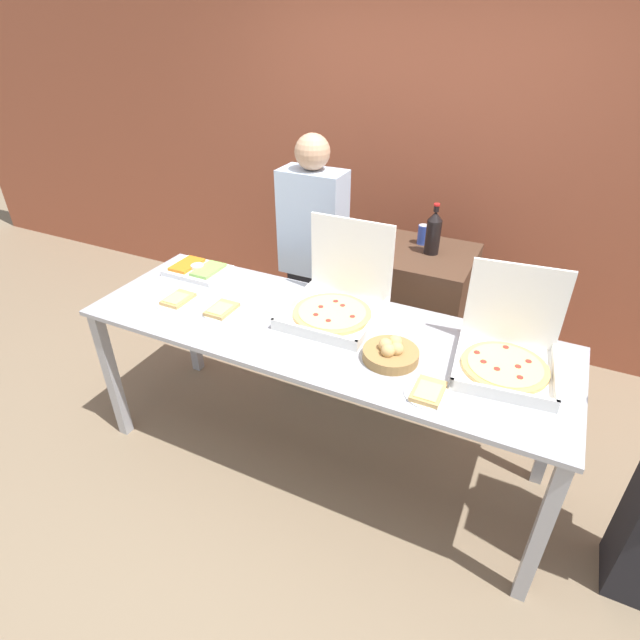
{
  "coord_description": "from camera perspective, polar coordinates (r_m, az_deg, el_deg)",
  "views": [
    {
      "loc": [
        0.92,
        -1.89,
        2.25
      ],
      "look_at": [
        0.0,
        0.0,
        0.94
      ],
      "focal_mm": 28.0,
      "sensor_mm": 36.0,
      "label": 1
    }
  ],
  "objects": [
    {
      "name": "soda_can_silver",
      "position": [
        3.04,
        6.63,
        8.38
      ],
      "size": [
        0.07,
        0.07,
        0.12
      ],
      "color": "silver",
      "rests_on": "sideboard_podium"
    },
    {
      "name": "veggie_tray",
      "position": [
        3.13,
        -13.79,
        5.61
      ],
      "size": [
        0.36,
        0.26,
        0.05
      ],
      "color": "white",
      "rests_on": "buffet_table"
    },
    {
      "name": "paper_plate_front_left",
      "position": [
        2.69,
        -11.17,
        1.14
      ],
      "size": [
        0.2,
        0.2,
        0.03
      ],
      "color": "white",
      "rests_on": "buffet_table"
    },
    {
      "name": "brick_wall_behind",
      "position": [
        3.8,
        11.92,
        18.36
      ],
      "size": [
        10.0,
        0.06,
        2.8
      ],
      "color": "#9E5138",
      "rests_on": "ground_plane"
    },
    {
      "name": "soda_bottle",
      "position": [
        3.1,
        12.84,
        9.76
      ],
      "size": [
        0.09,
        0.09,
        0.31
      ],
      "color": "black",
      "rests_on": "sideboard_podium"
    },
    {
      "name": "bread_basket",
      "position": [
        2.29,
        8.09,
        -3.73
      ],
      "size": [
        0.26,
        0.26,
        0.1
      ],
      "color": "#9E7542",
      "rests_on": "buffet_table"
    },
    {
      "name": "pizza_box_near_left",
      "position": [
        2.36,
        20.62,
        -3.35
      ],
      "size": [
        0.47,
        0.48,
        0.42
      ],
      "rotation": [
        0.0,
        0.0,
        0.11
      ],
      "color": "white",
      "rests_on": "buffet_table"
    },
    {
      "name": "soda_can_colored",
      "position": [
        3.26,
        11.67,
        9.56
      ],
      "size": [
        0.07,
        0.07,
        0.12
      ],
      "color": "#334CB2",
      "rests_on": "sideboard_podium"
    },
    {
      "name": "paper_plate_front_center",
      "position": [
        2.84,
        -15.9,
        2.24
      ],
      "size": [
        0.24,
        0.24,
        0.03
      ],
      "color": "white",
      "rests_on": "buffet_table"
    },
    {
      "name": "person_guest_plaid",
      "position": [
        3.26,
        -0.78,
        6.82
      ],
      "size": [
        0.4,
        0.22,
        1.66
      ],
      "rotation": [
        0.0,
        0.0,
        3.14
      ],
      "color": "black",
      "rests_on": "ground_plane"
    },
    {
      "name": "paper_plate_front_right",
      "position": [
        2.14,
        12.28,
        -8.05
      ],
      "size": [
        0.2,
        0.2,
        0.03
      ],
      "color": "white",
      "rests_on": "buffet_table"
    },
    {
      "name": "ground_plane",
      "position": [
        3.08,
        0.0,
        -15.01
      ],
      "size": [
        16.0,
        16.0,
        0.0
      ],
      "primitive_type": "plane",
      "color": "#847056"
    },
    {
      "name": "sideboard_podium",
      "position": [
        3.39,
        10.52,
        0.04
      ],
      "size": [
        0.66,
        0.6,
        0.98
      ],
      "color": "#4C3323",
      "rests_on": "ground_plane"
    },
    {
      "name": "buffet_table",
      "position": [
        2.56,
        0.0,
        -2.86
      ],
      "size": [
        2.45,
        0.82,
        0.89
      ],
      "color": "#A8AAB2",
      "rests_on": "ground_plane"
    },
    {
      "name": "pizza_box_far_right",
      "position": [
        2.6,
        1.95,
        2.37
      ],
      "size": [
        0.47,
        0.48,
        0.46
      ],
      "rotation": [
        0.0,
        0.0,
        0.01
      ],
      "color": "white",
      "rests_on": "buffet_table"
    }
  ]
}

